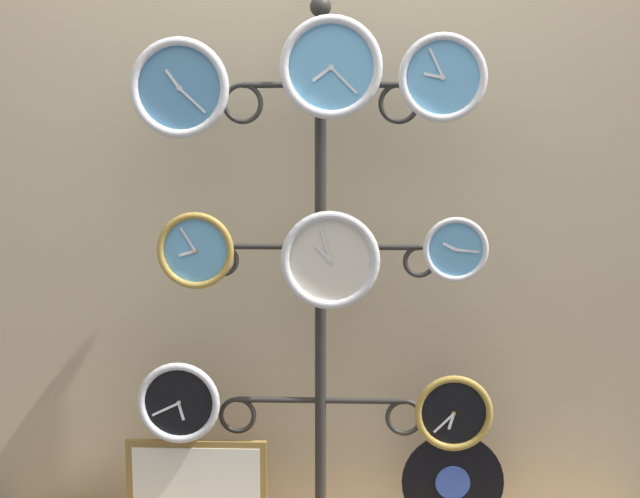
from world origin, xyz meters
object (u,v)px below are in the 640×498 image
clock_middle_left (196,250)px  clock_bottom_left (179,402)px  clock_top_left (180,88)px  clock_middle_right (456,249)px  clock_bottom_right (454,413)px  display_stand (321,377)px  clock_top_right (443,78)px  vinyl_record (453,482)px  clock_top_center (331,67)px  clock_middle_center (330,260)px  picture_frame (197,487)px

clock_middle_left → clock_bottom_left: (-0.07, 0.01, -0.50)m
clock_top_left → clock_middle_left: size_ratio=1.27×
clock_middle_right → clock_bottom_left: bearing=179.1°
clock_bottom_left → clock_bottom_right: 0.89m
display_stand → clock_middle_right: display_stand is taller
clock_top_right → clock_bottom_right: 1.06m
clock_top_left → clock_bottom_left: (-0.03, 0.00, -1.01)m
clock_top_left → display_stand: bearing=12.3°
clock_bottom_left → vinyl_record: (0.90, 0.07, -0.29)m
clock_top_center → clock_top_right: size_ratio=1.17×
clock_top_right → clock_middle_left: size_ratio=1.10×
clock_top_right → clock_middle_center: clock_top_right is taller
clock_bottom_right → picture_frame: bearing=178.4°
vinyl_record → clock_middle_left: bearing=-174.0°
display_stand → clock_middle_right: 0.63m
vinyl_record → picture_frame: bearing=-177.0°
display_stand → clock_middle_right: size_ratio=8.88×
clock_middle_right → clock_middle_left: bearing=-180.0°
vinyl_record → clock_middle_right: bearing=-101.6°
clock_top_left → clock_top_center: clock_top_center is taller
clock_middle_left → picture_frame: size_ratio=0.52×
clock_middle_right → vinyl_record: bearing=78.4°
clock_top_left → clock_middle_right: clock_top_left is taller
vinyl_record → picture_frame: 0.85m
clock_top_center → clock_top_right: 0.34m
clock_top_left → clock_top_right: size_ratio=1.15×
clock_middle_right → clock_bottom_right: 0.54m
clock_bottom_left → clock_middle_left: bearing=-11.8°
clock_bottom_left → clock_middle_right: bearing=-0.9°
display_stand → clock_bottom_left: bearing=-168.5°
display_stand → clock_top_right: (0.37, -0.12, 0.97)m
clock_top_left → clock_middle_center: (0.47, 0.00, -0.53)m
clock_top_right → clock_middle_left: bearing=179.4°
clock_top_center → clock_middle_center: bearing=98.1°
clock_top_center → vinyl_record: 1.42m
clock_middle_center → picture_frame: 0.89m
display_stand → clock_bottom_left: display_stand is taller
clock_top_right → display_stand: bearing=162.9°
clock_top_center → picture_frame: bearing=175.1°
display_stand → clock_middle_right: bearing=-14.1°
clock_middle_right → vinyl_record: (0.02, 0.09, -0.80)m
clock_middle_left → vinyl_record: size_ratio=0.72×
clock_bottom_left → clock_top_left: bearing=-1.4°
clock_top_center → clock_bottom_left: (-0.49, 0.01, -1.07)m
display_stand → clock_bottom_right: display_stand is taller
clock_top_right → clock_bottom_left: size_ratio=1.00×
clock_top_left → clock_bottom_right: (0.86, 0.00, -1.03)m
clock_middle_center → clock_bottom_left: (-0.49, -0.00, -0.47)m
clock_middle_right → picture_frame: clock_middle_right is taller
clock_top_left → clock_top_center: 0.47m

